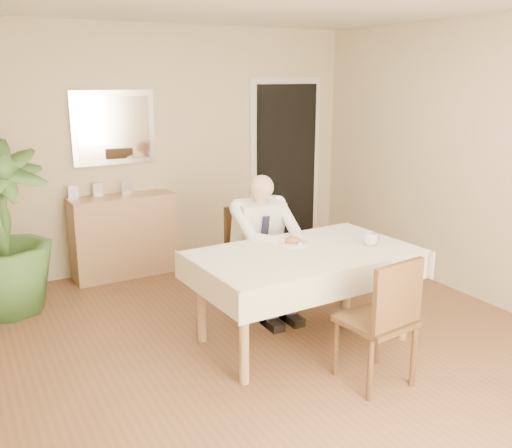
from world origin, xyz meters
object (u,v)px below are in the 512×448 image
seated_man (267,240)px  chair_far (251,250)px  sideboard (124,236)px  chair_near (385,315)px  dining_table (304,261)px  coffee_mug (370,239)px  potted_palm (0,230)px

seated_man → chair_far: bearing=90.0°
sideboard → chair_near: bearing=-75.6°
chair_near → sideboard: chair_near is taller
dining_table → chair_near: 0.86m
chair_near → chair_far: bearing=85.5°
chair_near → dining_table: bearing=88.6°
seated_man → coffee_mug: bearing=-52.2°
dining_table → coffee_mug: coffee_mug is taller
dining_table → chair_far: bearing=87.0°
chair_far → seated_man: seated_man is taller
seated_man → dining_table: bearing=-90.0°
chair_near → potted_palm: size_ratio=0.61×
dining_table → chair_far: size_ratio=1.91×
dining_table → chair_far: (0.00, 0.88, -0.15)m
dining_table → sideboard: sideboard is taller
chair_far → sideboard: bearing=118.6°
chair_far → potted_palm: (-2.03, 0.87, 0.24)m
chair_far → potted_palm: size_ratio=0.60×
chair_far → potted_palm: 2.22m
chair_near → sideboard: size_ratio=0.86×
chair_far → chair_near: 1.73m
dining_table → potted_palm: size_ratio=1.16×
chair_far → seated_man: (-0.00, -0.29, 0.17)m
chair_far → seated_man: bearing=-92.9°
coffee_mug → potted_palm: bearing=144.0°
dining_table → potted_palm: potted_palm is taller
coffee_mug → seated_man: bearing=127.8°
chair_far → sideboard: (-0.82, 1.33, -0.09)m
dining_table → coffee_mug: 0.58m
chair_near → seated_man: 1.45m
sideboard → potted_palm: 1.34m
chair_near → seated_man: seated_man is taller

